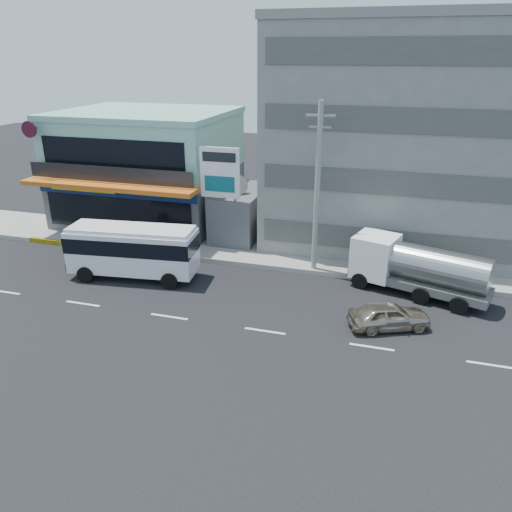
{
  "coord_description": "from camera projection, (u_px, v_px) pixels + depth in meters",
  "views": [
    {
      "loc": [
        10.36,
        -19.95,
        12.35
      ],
      "look_at": [
        3.44,
        3.81,
        2.2
      ],
      "focal_mm": 35.0,
      "sensor_mm": 36.0,
      "label": 1
    }
  ],
  "objects": [
    {
      "name": "tanker_truck",
      "position": [
        415.0,
        267.0,
        27.0
      ],
      "size": [
        7.65,
        4.21,
        2.89
      ],
      "color": "white",
      "rests_on": "ground"
    },
    {
      "name": "sidewalk",
      "position": [
        304.0,
        256.0,
        32.18
      ],
      "size": [
        70.0,
        5.0,
        0.3
      ],
      "primitive_type": "cube",
      "color": "gray",
      "rests_on": "ground"
    },
    {
      "name": "billboard",
      "position": [
        220.0,
        179.0,
        31.52
      ],
      "size": [
        2.6,
        0.18,
        6.9
      ],
      "color": "gray",
      "rests_on": "ground"
    },
    {
      "name": "minibus",
      "position": [
        133.0,
        248.0,
        28.82
      ],
      "size": [
        7.64,
        3.27,
        3.1
      ],
      "color": "silver",
      "rests_on": "ground"
    },
    {
      "name": "satellite_dish",
      "position": [
        237.0,
        193.0,
        33.5
      ],
      "size": [
        1.5,
        1.5,
        0.15
      ],
      "primitive_type": "cylinder",
      "color": "slate",
      "rests_on": "gap_structure"
    },
    {
      "name": "shop_building",
      "position": [
        149.0,
        170.0,
        38.03
      ],
      "size": [
        12.4,
        11.7,
        8.0
      ],
      "color": "#434348",
      "rests_on": "ground"
    },
    {
      "name": "motorcycle_rider",
      "position": [
        144.0,
        257.0,
        30.23
      ],
      "size": [
        1.93,
        0.81,
        2.42
      ],
      "color": "#5A0C0F",
      "rests_on": "ground"
    },
    {
      "name": "ground",
      "position": [
        169.0,
        317.0,
        25.09
      ],
      "size": [
        120.0,
        120.0,
        0.0
      ],
      "primitive_type": "plane",
      "color": "black",
      "rests_on": "ground"
    },
    {
      "name": "concrete_building",
      "position": [
        397.0,
        139.0,
        33.17
      ],
      "size": [
        16.0,
        12.0,
        14.0
      ],
      "primitive_type": "cube",
      "color": "gray",
      "rests_on": "ground"
    },
    {
      "name": "gap_structure",
      "position": [
        242.0,
        214.0,
        35.08
      ],
      "size": [
        3.0,
        6.0,
        3.5
      ],
      "primitive_type": "cube",
      "color": "#434348",
      "rests_on": "ground"
    },
    {
      "name": "utility_pole_near",
      "position": [
        317.0,
        189.0,
        28.16
      ],
      "size": [
        1.6,
        0.3,
        10.0
      ],
      "color": "#999993",
      "rests_on": "ground"
    },
    {
      "name": "sedan",
      "position": [
        389.0,
        316.0,
        23.84
      ],
      "size": [
        4.18,
        2.94,
        1.32
      ],
      "primitive_type": "imported",
      "rotation": [
        0.0,
        0.0,
        1.97
      ],
      "color": "tan",
      "rests_on": "ground"
    }
  ]
}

